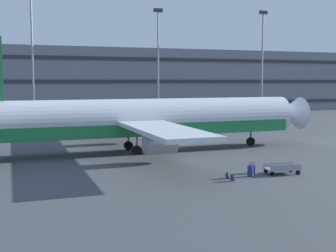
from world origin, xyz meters
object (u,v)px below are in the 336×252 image
at_px(suitcase_red, 252,168).
at_px(backpack_orange, 232,178).
at_px(backpack_scuffed, 228,175).
at_px(baggage_cart, 282,168).
at_px(suitcase_purple, 250,171).
at_px(airliner, 141,120).

bearing_deg(suitcase_red, backpack_orange, -144.70).
distance_m(backpack_scuffed, baggage_cart, 4.62).
bearing_deg(backpack_orange, baggage_cart, 10.96).
bearing_deg(backpack_scuffed, suitcase_purple, 3.82).
bearing_deg(backpack_scuffed, backpack_orange, -93.60).
bearing_deg(baggage_cart, backpack_orange, -169.04).
xyz_separation_m(backpack_scuffed, baggage_cart, (4.62, 0.11, 0.18)).
relative_size(backpack_orange, baggage_cart, 0.17).
relative_size(airliner, backpack_orange, 67.95).
bearing_deg(backpack_scuffed, airliner, 101.00).
bearing_deg(suitcase_purple, suitcase_red, 53.25).
xyz_separation_m(backpack_scuffed, backpack_orange, (-0.05, -0.80, 0.00)).
bearing_deg(suitcase_purple, backpack_scuffed, -176.18).
relative_size(suitcase_red, suitcase_purple, 0.85).
height_order(suitcase_red, backpack_scuffed, suitcase_red).
distance_m(airliner, suitcase_red, 13.95).
bearing_deg(suitcase_red, suitcase_purple, -126.75).
height_order(backpack_scuffed, backpack_orange, backpack_orange).
distance_m(suitcase_purple, baggage_cart, 2.70).
distance_m(airliner, backpack_scuffed, 14.27).
bearing_deg(airliner, suitcase_red, -67.04).
height_order(backpack_scuffed, baggage_cart, baggage_cart).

